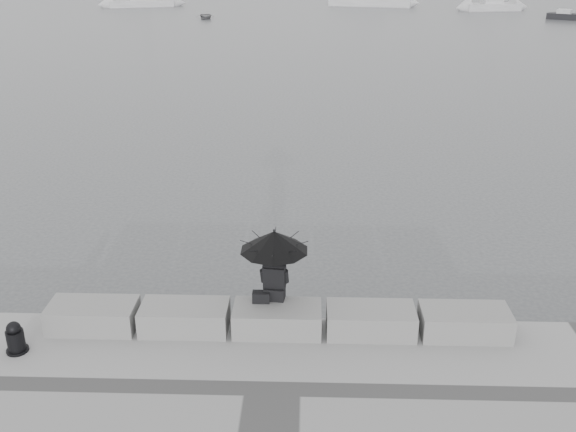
{
  "coord_description": "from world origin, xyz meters",
  "views": [
    {
      "loc": [
        0.51,
        -10.49,
        7.04
      ],
      "look_at": [
        0.09,
        3.0,
        1.34
      ],
      "focal_mm": 40.0,
      "sensor_mm": 36.0,
      "label": 1
    }
  ],
  "objects_px": {
    "seated_person": "(274,248)",
    "sailboat_left": "(141,2)",
    "small_motorboat": "(571,16)",
    "sailboat_right": "(491,6)",
    "mooring_bollard": "(16,339)",
    "dinghy": "(206,16)"
  },
  "relations": [
    {
      "from": "sailboat_right",
      "to": "seated_person",
      "type": "bearing_deg",
      "value": -118.38
    },
    {
      "from": "sailboat_left",
      "to": "sailboat_right",
      "type": "relative_size",
      "value": 1.0
    },
    {
      "from": "sailboat_left",
      "to": "sailboat_right",
      "type": "bearing_deg",
      "value": -24.36
    },
    {
      "from": "sailboat_right",
      "to": "dinghy",
      "type": "xyz_separation_m",
      "value": [
        -32.31,
        -10.05,
        -0.31
      ]
    },
    {
      "from": "seated_person",
      "to": "sailboat_left",
      "type": "distance_m",
      "value": 76.01
    },
    {
      "from": "mooring_bollard",
      "to": "dinghy",
      "type": "xyz_separation_m",
      "value": [
        -5.85,
        60.53,
        -0.51
      ]
    },
    {
      "from": "sailboat_left",
      "to": "small_motorboat",
      "type": "relative_size",
      "value": 2.74
    },
    {
      "from": "mooring_bollard",
      "to": "small_motorboat",
      "type": "distance_m",
      "value": 68.54
    },
    {
      "from": "seated_person",
      "to": "sailboat_right",
      "type": "height_order",
      "value": "sailboat_right"
    },
    {
      "from": "sailboat_right",
      "to": "mooring_bollard",
      "type": "bearing_deg",
      "value": -121.33
    },
    {
      "from": "seated_person",
      "to": "sailboat_left",
      "type": "relative_size",
      "value": 0.11
    },
    {
      "from": "seated_person",
      "to": "dinghy",
      "type": "distance_m",
      "value": 60.3
    },
    {
      "from": "mooring_bollard",
      "to": "sailboat_right",
      "type": "xyz_separation_m",
      "value": [
        26.46,
        70.58,
        -0.21
      ]
    },
    {
      "from": "seated_person",
      "to": "mooring_bollard",
      "type": "xyz_separation_m",
      "value": [
        -4.44,
        -1.15,
        -1.27
      ]
    },
    {
      "from": "mooring_bollard",
      "to": "sailboat_right",
      "type": "distance_m",
      "value": 75.38
    },
    {
      "from": "seated_person",
      "to": "sailboat_right",
      "type": "distance_m",
      "value": 72.86
    },
    {
      "from": "small_motorboat",
      "to": "sailboat_right",
      "type": "bearing_deg",
      "value": 149.98
    },
    {
      "from": "mooring_bollard",
      "to": "dinghy",
      "type": "bearing_deg",
      "value": 95.52
    },
    {
      "from": "sailboat_left",
      "to": "seated_person",
      "type": "bearing_deg",
      "value": -93.7
    },
    {
      "from": "dinghy",
      "to": "seated_person",
      "type": "bearing_deg",
      "value": -91.98
    },
    {
      "from": "sailboat_right",
      "to": "small_motorboat",
      "type": "bearing_deg",
      "value": -71.6
    },
    {
      "from": "mooring_bollard",
      "to": "dinghy",
      "type": "relative_size",
      "value": 0.21
    }
  ]
}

